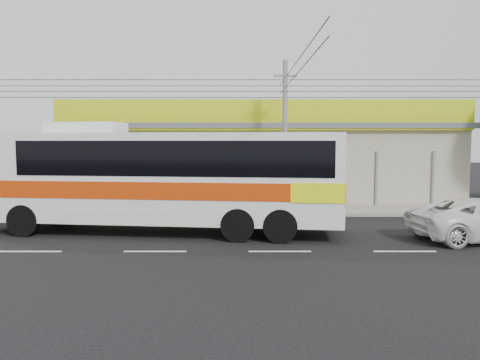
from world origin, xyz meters
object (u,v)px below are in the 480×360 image
(coach_bus, at_px, (165,174))
(utility_pole, at_px, (285,88))
(motorbike_dark, at_px, (81,198))
(motorbike_red, at_px, (186,203))

(coach_bus, distance_m, utility_pole, 7.91)
(motorbike_dark, height_order, utility_pole, utility_pole)
(motorbike_red, distance_m, motorbike_dark, 5.56)
(motorbike_red, xyz_separation_m, utility_pole, (4.70, 0.66, 5.46))
(motorbike_red, relative_size, utility_pole, 0.05)
(motorbike_red, distance_m, utility_pole, 7.24)
(coach_bus, distance_m, motorbike_red, 4.43)
(coach_bus, bearing_deg, utility_pole, 50.23)
(coach_bus, relative_size, utility_pole, 0.41)
(motorbike_red, xyz_separation_m, motorbike_dark, (-5.40, 1.29, 0.06))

